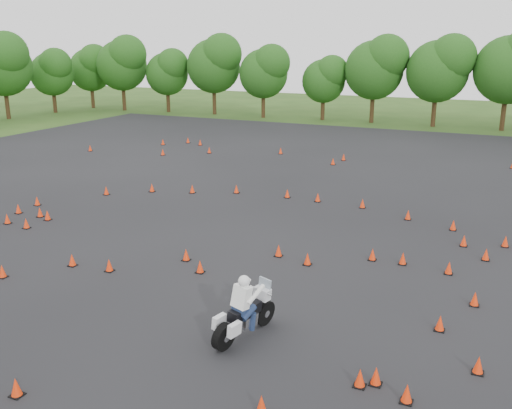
# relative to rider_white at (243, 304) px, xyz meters

# --- Properties ---
(ground) EXTENTS (140.00, 140.00, 0.00)m
(ground) POSITION_rel_rider_white_xyz_m (-3.59, 4.82, -1.01)
(ground) COLOR #2D5119
(ground) RESTS_ON ground
(asphalt_pad) EXTENTS (62.00, 62.00, 0.00)m
(asphalt_pad) POSITION_rel_rider_white_xyz_m (-3.59, 10.82, -1.00)
(asphalt_pad) COLOR black
(asphalt_pad) RESTS_ON ground
(treeline) EXTENTS (86.94, 31.90, 9.74)m
(treeline) POSITION_rel_rider_white_xyz_m (-0.22, 39.88, 3.52)
(treeline) COLOR #204E16
(treeline) RESTS_ON ground
(traffic_cones) EXTENTS (36.02, 32.57, 0.45)m
(traffic_cones) POSITION_rel_rider_white_xyz_m (-3.62, 10.08, -0.78)
(traffic_cones) COLOR #FF350A
(traffic_cones) RESTS_ON asphalt_pad
(rider_white) EXTENTS (1.39, 2.71, 2.01)m
(rider_white) POSITION_rel_rider_white_xyz_m (0.00, 0.00, 0.00)
(rider_white) COLOR white
(rider_white) RESTS_ON ground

